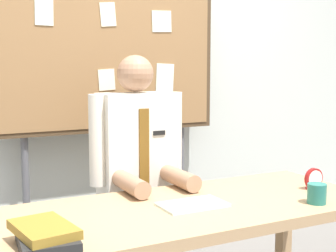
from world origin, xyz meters
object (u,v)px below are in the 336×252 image
book_stack (46,237)px  open_notebook (193,205)px  bulletin_board (109,55)px  desk_clock (314,180)px  coffee_mug (317,194)px  desk (185,223)px  person (137,192)px

book_stack → open_notebook: book_stack is taller
book_stack → open_notebook: 0.75m
bulletin_board → desk_clock: bearing=-53.4°
bulletin_board → coffee_mug: (0.57, -1.22, -0.66)m
desk → book_stack: 0.73m
open_notebook → coffee_mug: coffee_mug is taller
bulletin_board → coffee_mug: 1.49m
book_stack → coffee_mug: size_ratio=3.24×
bulletin_board → book_stack: bearing=-119.9°
bulletin_board → desk_clock: bulletin_board is taller
person → open_notebook: size_ratio=4.72×
person → coffee_mug: 0.99m
bulletin_board → book_stack: bulletin_board is taller
person → book_stack: bearing=-131.3°
open_notebook → coffee_mug: size_ratio=3.22×
desk → person: (0.00, 0.55, 0.02)m
desk → coffee_mug: 0.63m
desk → bulletin_board: size_ratio=0.93×
bulletin_board → coffee_mug: bearing=-65.1°
person → open_notebook: person is taller
book_stack → person: bearing=48.7°
open_notebook → desk_clock: bearing=-1.3°
desk_clock → coffee_mug: size_ratio=1.17×
desk_clock → coffee_mug: desk_clock is taller
desk → desk_clock: 0.76m
desk → bulletin_board: bulletin_board is taller
coffee_mug → book_stack: bearing=179.0°
desk → desk_clock: size_ratio=16.83×
desk → coffee_mug: bearing=-23.6°
bulletin_board → desk_clock: 1.41m
desk → coffee_mug: coffee_mug is taller
desk → person: bearing=90.0°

